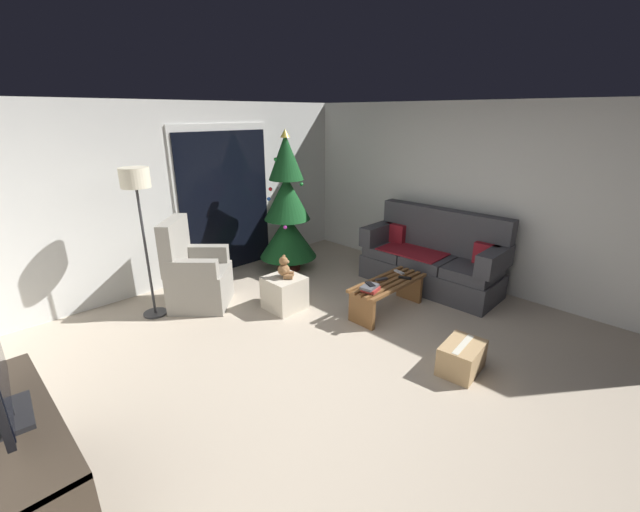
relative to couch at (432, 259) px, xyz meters
The scene contains 19 objects.
ground_plane 2.38m from the couch, behind, with size 7.00×7.00×0.00m, color #B2A38E.
wall_back 3.64m from the couch, 130.95° to the left, with size 5.72×0.12×2.50m, color silver.
wall_right 1.08m from the couch, 35.64° to the right, with size 0.12×6.00×2.50m, color silver.
patio_door_frame 3.17m from the couch, 122.64° to the left, with size 1.60×0.02×2.20m, color silver.
patio_door_glass 3.14m from the couch, 122.82° to the left, with size 1.50×0.02×2.10m, color black.
couch is the anchor object (origin of this frame).
coffee_table 1.11m from the couch, behind, with size 1.10×0.40×0.41m.
remote_black 0.89m from the couch, behind, with size 0.04×0.16×0.02m, color black.
remote_graphite 1.12m from the couch, behind, with size 0.04×0.16×0.02m, color #333338.
remote_silver 0.77m from the couch, behind, with size 0.04×0.16×0.02m, color #ADADB2.
book_stack 1.48m from the couch, behind, with size 0.25×0.21×0.07m.
cell_phone 1.46m from the couch, behind, with size 0.07×0.14×0.01m, color black.
christmas_tree 2.24m from the couch, 118.39° to the left, with size 0.88×0.88×2.13m.
armchair 3.22m from the couch, 146.31° to the left, with size 0.97×0.97×1.13m.
floor_lamp 3.88m from the couch, 148.98° to the left, with size 0.32×0.32×1.78m.
media_shelf 4.86m from the couch, behind, with size 0.40×1.40×0.76m.
ottoman 2.16m from the couch, 154.47° to the left, with size 0.44×0.44×0.42m, color beige.
teddy_bear_chestnut 2.14m from the couch, 154.58° to the left, with size 0.21×0.22×0.29m.
cardboard_box_taped_mid_floor 2.06m from the couch, 141.18° to the right, with size 0.50×0.37×0.29m.
Camera 1 is at (-2.55, -2.28, 2.35)m, focal length 22.64 mm.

